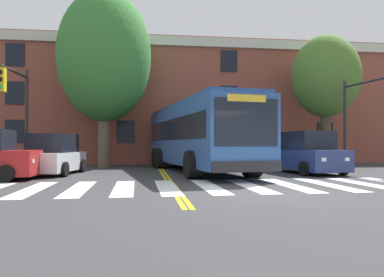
{
  "coord_description": "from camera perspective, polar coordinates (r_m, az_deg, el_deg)",
  "views": [
    {
      "loc": [
        -3.29,
        -9.57,
        1.33
      ],
      "look_at": [
        -1.1,
        7.08,
        1.56
      ],
      "focal_mm": 35.0,
      "sensor_mm": 36.0,
      "label": 1
    }
  ],
  "objects": [
    {
      "name": "street_tree_curbside_small",
      "position": [
        22.11,
        -13.2,
        12.03
      ],
      "size": [
        6.21,
        6.24,
        9.96
      ],
      "color": "brown",
      "rests_on": "ground"
    },
    {
      "name": "car_tan_behind_bus",
      "position": [
        25.94,
        -0.97,
        -1.82
      ],
      "size": [
        2.22,
        4.31,
        1.88
      ],
      "color": "tan",
      "rests_on": "ground"
    },
    {
      "name": "building_facade",
      "position": [
        29.41,
        3.49,
        4.76
      ],
      "size": [
        33.26,
        9.87,
        8.32
      ],
      "color": "brown",
      "rests_on": "ground"
    },
    {
      "name": "ground_plane",
      "position": [
        10.2,
        11.49,
        -8.23
      ],
      "size": [
        120.0,
        120.0,
        0.0
      ],
      "primitive_type": "plane",
      "color": "#38383A"
    },
    {
      "name": "crosswalk",
      "position": [
        11.96,
        8.78,
        -7.12
      ],
      "size": [
        16.21,
        4.31,
        0.01
      ],
      "color": "white",
      "rests_on": "ground"
    },
    {
      "name": "traffic_light_near_corner",
      "position": [
        19.88,
        25.48,
        4.74
      ],
      "size": [
        0.69,
        4.26,
        4.64
      ],
      "color": "#28282D",
      "rests_on": "ground"
    },
    {
      "name": "lane_line_yellow_outer",
      "position": [
        25.46,
        -5.26,
        -3.76
      ],
      "size": [
        0.12,
        36.0,
        0.01
      ],
      "primitive_type": "cube",
      "color": "gold",
      "rests_on": "ground"
    },
    {
      "name": "lane_line_yellow_inner",
      "position": [
        25.45,
        -5.62,
        -3.76
      ],
      "size": [
        0.12,
        36.0,
        0.01
      ],
      "primitive_type": "cube",
      "color": "gold",
      "rests_on": "ground"
    },
    {
      "name": "city_bus",
      "position": [
        17.86,
        0.76,
        0.52
      ],
      "size": [
        4.15,
        11.75,
        3.2
      ],
      "color": "#2D5699",
      "rests_on": "ground"
    },
    {
      "name": "street_tree_curbside_large",
      "position": [
        23.84,
        19.68,
        8.82
      ],
      "size": [
        5.53,
        5.55,
        7.77
      ],
      "color": "#4C3D2D",
      "rests_on": "ground"
    },
    {
      "name": "car_white_near_lane",
      "position": [
        17.18,
        -20.43,
        -2.48
      ],
      "size": [
        2.42,
        4.07,
        1.75
      ],
      "color": "white",
      "rests_on": "ground"
    },
    {
      "name": "traffic_light_far_corner",
      "position": [
        19.11,
        -25.22,
        5.39
      ],
      "size": [
        0.44,
        3.11,
        5.0
      ],
      "color": "#28282D",
      "rests_on": "ground"
    },
    {
      "name": "car_navy_far_lane",
      "position": [
        17.49,
        17.18,
        -2.29
      ],
      "size": [
        2.41,
        4.16,
        1.87
      ],
      "color": "navy",
      "rests_on": "ground"
    }
  ]
}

